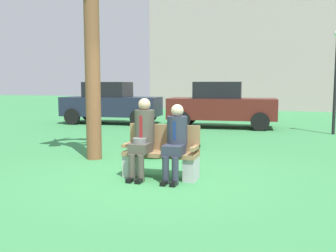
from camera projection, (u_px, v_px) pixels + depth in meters
ground_plane at (150, 179)px, 6.38m from camera, size 80.00×80.00×0.00m
park_bench at (162, 155)px, 6.46m from camera, size 1.27×0.44×0.90m
seated_man_left at (143, 134)px, 6.40m from camera, size 0.34×0.72×1.36m
seated_man_right at (176, 138)px, 6.22m from camera, size 0.34×0.72×1.26m
shrub_near_bench at (181, 136)px, 9.70m from camera, size 0.86×0.79×0.54m
shrub_mid_lawn at (155, 143)px, 8.33m from camera, size 0.98×0.90×0.61m
parked_car_near at (111, 103)px, 15.27m from camera, size 4.02×1.98×1.68m
parked_car_far at (221, 105)px, 13.87m from camera, size 4.04×2.02×1.68m
street_lamp at (336, 70)px, 11.82m from camera, size 0.24×0.24×3.27m
building_backdrop at (248, 26)px, 26.29m from camera, size 12.39×8.24×11.28m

